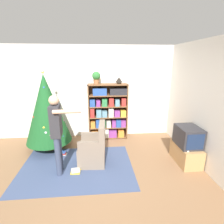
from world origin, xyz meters
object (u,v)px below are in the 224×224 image
television (188,136)px  standing_person (57,129)px  armchair (94,150)px  potted_plant (96,77)px  table_lamp (119,80)px  bookshelf (108,113)px  christmas_tree (47,109)px

television → standing_person: 2.71m
armchair → potted_plant: size_ratio=2.80×
potted_plant → table_lamp: potted_plant is taller
armchair → potted_plant: potted_plant is taller
bookshelf → christmas_tree: (-1.53, -0.54, 0.29)m
christmas_tree → armchair: (1.13, -0.79, -0.73)m
potted_plant → table_lamp: size_ratio=1.64×
bookshelf → christmas_tree: size_ratio=0.80×
television → potted_plant: bearing=142.3°
standing_person → bookshelf: bearing=143.5°
christmas_tree → table_lamp: 2.02m
christmas_tree → table_lamp: (1.84, 0.55, 0.62)m
potted_plant → standing_person: bearing=-115.3°
bookshelf → television: bearing=-42.3°
bookshelf → table_lamp: size_ratio=7.87×
armchair → potted_plant: 1.97m
television → standing_person: standing_person is taller
armchair → standing_person: (-0.67, -0.28, 0.61)m
christmas_tree → standing_person: bearing=-66.7°
standing_person → potted_plant: size_ratio=4.80×
christmas_tree → table_lamp: bearing=16.8°
christmas_tree → potted_plant: 1.52m
standing_person → potted_plant: 1.97m
christmas_tree → armchair: size_ratio=2.13×
standing_person → television: bearing=90.0°
television → table_lamp: 2.25m
bookshelf → armchair: size_ratio=1.71×
bookshelf → standing_person: (-1.07, -1.60, 0.17)m
television → christmas_tree: (-3.15, 0.93, 0.43)m
potted_plant → table_lamp: (0.61, -0.00, -0.09)m
bookshelf → television: bookshelf is taller
television → standing_person: bearing=-177.3°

